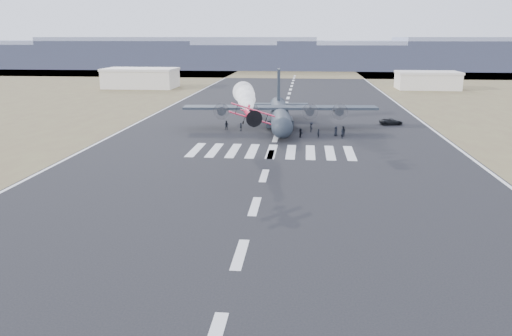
# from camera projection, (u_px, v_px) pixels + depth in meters

# --- Properties ---
(scrub_far) EXTENTS (500.00, 80.00, 0.00)m
(scrub_far) POSITION_uv_depth(u_px,v_px,m) (296.00, 72.00, 250.62)
(scrub_far) COLOR brown
(scrub_far) RESTS_ON ground
(runway_markings) EXTENTS (60.00, 260.00, 0.01)m
(runway_markings) POSITION_uv_depth(u_px,v_px,m) (275.00, 139.00, 87.06)
(runway_markings) COLOR silver
(runway_markings) RESTS_ON ground
(ridge_seg_b) EXTENTS (150.00, 50.00, 15.00)m
(ridge_seg_b) POSITION_uv_depth(u_px,v_px,m) (73.00, 54.00, 289.92)
(ridge_seg_b) COLOR gray
(ridge_seg_b) RESTS_ON ground
(ridge_seg_c) EXTENTS (150.00, 50.00, 17.00)m
(ridge_seg_c) POSITION_uv_depth(u_px,v_px,m) (183.00, 52.00, 283.49)
(ridge_seg_c) COLOR gray
(ridge_seg_c) RESTS_ON ground
(ridge_seg_d) EXTENTS (150.00, 50.00, 13.00)m
(ridge_seg_d) POSITION_uv_depth(u_px,v_px,m) (297.00, 56.00, 277.82)
(ridge_seg_d) COLOR gray
(ridge_seg_d) RESTS_ON ground
(ridge_seg_e) EXTENTS (150.00, 50.00, 15.00)m
(ridge_seg_e) POSITION_uv_depth(u_px,v_px,m) (417.00, 55.00, 271.39)
(ridge_seg_e) COLOR gray
(ridge_seg_e) RESTS_ON ground
(hangar_left) EXTENTS (24.50, 14.50, 6.70)m
(hangar_left) POSITION_uv_depth(u_px,v_px,m) (141.00, 78.00, 172.91)
(hangar_left) COLOR beige
(hangar_left) RESTS_ON ground
(hangar_right) EXTENTS (20.50, 12.50, 5.90)m
(hangar_right) POSITION_uv_depth(u_px,v_px,m) (427.00, 80.00, 168.51)
(hangar_right) COLOR beige
(hangar_right) RESTS_ON ground
(aerobatic_biplane) EXTENTS (5.37, 5.08, 2.96)m
(aerobatic_biplane) POSITION_uv_depth(u_px,v_px,m) (250.00, 115.00, 60.78)
(aerobatic_biplane) COLOR red
(smoke_trail) EXTENTS (5.01, 21.18, 3.49)m
(smoke_trail) POSITION_uv_depth(u_px,v_px,m) (245.00, 96.00, 78.08)
(smoke_trail) COLOR white
(transport_aircraft) EXTENTS (37.05, 30.46, 10.69)m
(transport_aircraft) POSITION_uv_depth(u_px,v_px,m) (280.00, 113.00, 97.32)
(transport_aircraft) COLOR #1F252E
(transport_aircraft) RESTS_ON ground
(support_vehicle) EXTENTS (4.93, 2.92, 1.28)m
(support_vehicle) POSITION_uv_depth(u_px,v_px,m) (391.00, 121.00, 100.82)
(support_vehicle) COLOR black
(support_vehicle) RESTS_ON ground
(crew_a) EXTENTS (0.65, 0.70, 1.56)m
(crew_a) POSITION_uv_depth(u_px,v_px,m) (318.00, 133.00, 87.76)
(crew_a) COLOR black
(crew_a) RESTS_ON ground
(crew_b) EXTENTS (0.83, 1.02, 1.81)m
(crew_b) POSITION_uv_depth(u_px,v_px,m) (343.00, 131.00, 89.12)
(crew_b) COLOR black
(crew_b) RESTS_ON ground
(crew_c) EXTENTS (0.80, 1.29, 1.85)m
(crew_c) POSITION_uv_depth(u_px,v_px,m) (311.00, 127.00, 92.79)
(crew_c) COLOR black
(crew_c) RESTS_ON ground
(crew_d) EXTENTS (0.68, 1.01, 1.58)m
(crew_d) POSITION_uv_depth(u_px,v_px,m) (241.00, 127.00, 93.94)
(crew_d) COLOR black
(crew_d) RESTS_ON ground
(crew_e) EXTENTS (0.70, 0.95, 1.75)m
(crew_e) POSITION_uv_depth(u_px,v_px,m) (336.00, 131.00, 89.29)
(crew_e) COLOR black
(crew_e) RESTS_ON ground
(crew_f) EXTENTS (0.99, 1.59, 1.63)m
(crew_f) POSITION_uv_depth(u_px,v_px,m) (301.00, 133.00, 87.99)
(crew_f) COLOR black
(crew_f) RESTS_ON ground
(crew_g) EXTENTS (0.79, 0.81, 1.73)m
(crew_g) POSITION_uv_depth(u_px,v_px,m) (342.00, 133.00, 87.18)
(crew_g) COLOR black
(crew_g) RESTS_ON ground
(crew_h) EXTENTS (0.92, 0.65, 1.76)m
(crew_h) POSITION_uv_depth(u_px,v_px,m) (227.00, 125.00, 95.17)
(crew_h) COLOR black
(crew_h) RESTS_ON ground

